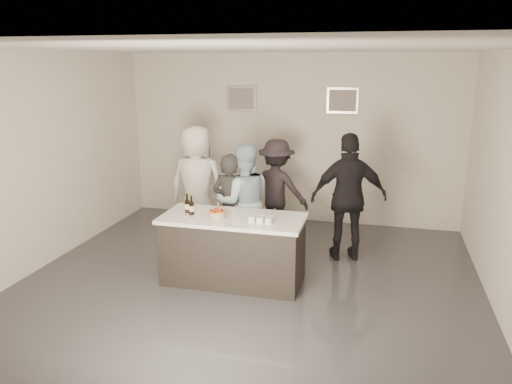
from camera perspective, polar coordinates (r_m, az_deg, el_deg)
floor at (r=6.63m, az=-1.09°, el=-10.73°), size 6.00×6.00×0.00m
ceiling at (r=5.99m, az=-1.23°, el=16.15°), size 6.00×6.00×0.00m
wall_back at (r=9.02m, az=3.95°, el=6.08°), size 6.00×0.04×3.00m
wall_front at (r=3.47m, az=-14.60°, el=-8.68°), size 6.00×0.04×3.00m
wall_left at (r=7.50m, az=-23.86°, el=3.09°), size 0.04×6.00×3.00m
wall_right at (r=6.09m, az=27.19°, el=0.25°), size 0.04×6.00×3.00m
picture_left at (r=9.11m, az=-1.67°, el=10.63°), size 0.54×0.04×0.44m
picture_right at (r=8.79m, az=9.87°, el=10.27°), size 0.54×0.04×0.44m
bar_counter at (r=6.63m, az=-2.62°, el=-6.54°), size 1.86×0.86×0.90m
cake at (r=6.44m, az=-4.46°, el=-2.61°), size 0.22×0.22×0.08m
beer_bottle_a at (r=6.66m, az=-7.87°, el=-1.28°), size 0.07×0.07×0.26m
beer_bottle_b at (r=6.57m, az=-7.38°, el=-1.50°), size 0.07×0.07×0.26m
tumbler_cluster at (r=6.25m, az=0.58°, el=-3.09°), size 0.30×0.19×0.08m
candles at (r=6.29m, az=-5.99°, el=-3.39°), size 0.24×0.08×0.01m
person_main_black at (r=7.27m, az=-2.91°, el=-1.74°), size 0.64×0.49×1.58m
person_main_blue at (r=7.30m, az=-1.41°, el=-1.16°), size 1.00×0.90×1.71m
person_guest_left at (r=8.05m, az=-6.74°, el=0.88°), size 0.93×0.61×1.88m
person_guest_right at (r=7.35m, az=10.57°, el=-0.62°), size 1.18×0.73×1.88m
person_guest_back at (r=8.16m, az=2.33°, el=0.33°), size 1.13×0.75×1.65m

